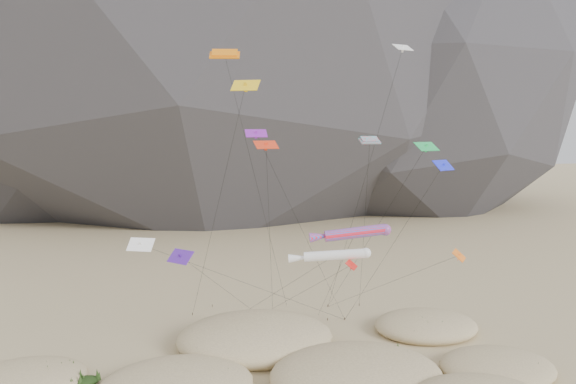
% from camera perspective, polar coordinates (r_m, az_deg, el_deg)
% --- Properties ---
extents(dunes, '(50.34, 35.53, 3.86)m').
position_cam_1_polar(dunes, '(48.41, 0.28, -18.75)').
color(dunes, '#CCB789').
rests_on(dunes, ground).
extents(dune_grass, '(41.07, 27.90, 1.52)m').
position_cam_1_polar(dune_grass, '(47.86, 1.82, -18.93)').
color(dune_grass, black).
rests_on(dune_grass, ground).
extents(kite_stakes, '(19.93, 8.06, 0.30)m').
position_cam_1_polar(kite_stakes, '(66.63, -0.10, -12.05)').
color(kite_stakes, '#3F2D1E').
rests_on(kite_stakes, ground).
extents(rainbow_tube_kite, '(7.14, 16.05, 13.20)m').
position_cam_1_polar(rainbow_tube_kite, '(48.59, 6.55, -4.18)').
color(rainbow_tube_kite, '#FF1A2B').
rests_on(rainbow_tube_kite, ground).
extents(white_tube_kite, '(8.61, 19.27, 11.60)m').
position_cam_1_polar(white_tube_kite, '(46.71, 4.41, -6.46)').
color(white_tube_kite, silver).
rests_on(white_tube_kite, ground).
extents(orange_parafoil, '(9.76, 10.25, 28.92)m').
position_cam_1_polar(orange_parafoil, '(55.37, -6.37, 13.42)').
color(orange_parafoil, orange).
rests_on(orange_parafoil, ground).
extents(multi_parafoil, '(5.44, 14.43, 20.65)m').
position_cam_1_polar(multi_parafoil, '(52.08, 8.28, 4.82)').
color(multi_parafoil, red).
rests_on(multi_parafoil, ground).
extents(delta_kites, '(30.44, 21.72, 29.22)m').
position_cam_1_polar(delta_kites, '(50.64, 2.21, 1.25)').
color(delta_kites, red).
rests_on(delta_kites, ground).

